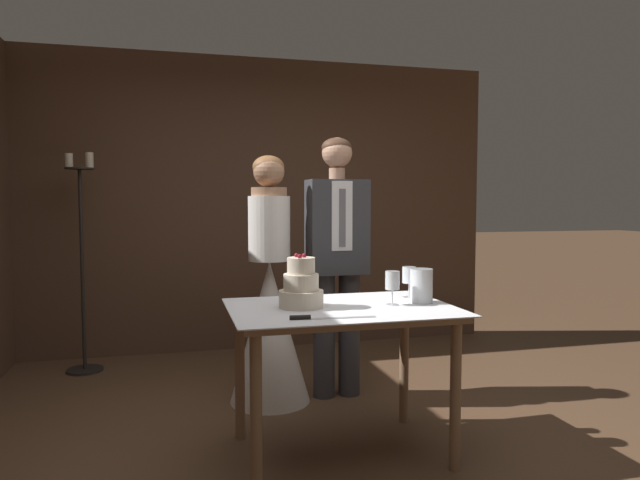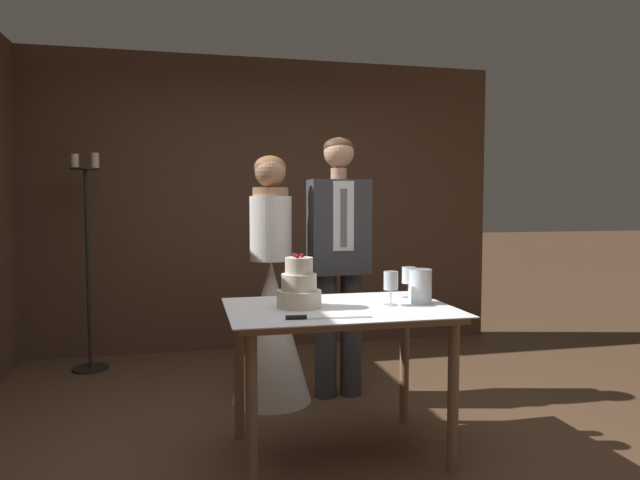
% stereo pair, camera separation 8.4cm
% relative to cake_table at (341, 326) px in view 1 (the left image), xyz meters
% --- Properties ---
extents(ground_plane, '(40.00, 40.00, 0.00)m').
position_rel_cake_table_xyz_m(ground_plane, '(-0.07, 0.01, -0.70)').
color(ground_plane, brown).
extents(wall_back, '(4.41, 0.12, 2.66)m').
position_rel_cake_table_xyz_m(wall_back, '(-0.07, 2.40, 0.63)').
color(wall_back, '#513828').
rests_on(wall_back, ground_plane).
extents(cake_table, '(1.18, 0.84, 0.80)m').
position_rel_cake_table_xyz_m(cake_table, '(0.00, 0.00, 0.00)').
color(cake_table, '#8E6B4C').
rests_on(cake_table, ground_plane).
extents(tiered_cake, '(0.24, 0.24, 0.29)m').
position_rel_cake_table_xyz_m(tiered_cake, '(-0.21, 0.03, 0.21)').
color(tiered_cake, beige).
rests_on(tiered_cake, cake_table).
extents(cake_knife, '(0.42, 0.05, 0.02)m').
position_rel_cake_table_xyz_m(cake_knife, '(-0.21, -0.28, 0.11)').
color(cake_knife, silver).
rests_on(cake_knife, cake_table).
extents(wine_glass_near, '(0.08, 0.08, 0.18)m').
position_rel_cake_table_xyz_m(wine_glass_near, '(0.46, 0.17, 0.23)').
color(wine_glass_near, silver).
rests_on(wine_glass_near, cake_table).
extents(wine_glass_middle, '(0.08, 0.08, 0.18)m').
position_rel_cake_table_xyz_m(wine_glass_middle, '(0.28, -0.02, 0.23)').
color(wine_glass_middle, silver).
rests_on(wine_glass_middle, cake_table).
extents(hurricane_candle, '(0.13, 0.13, 0.19)m').
position_rel_cake_table_xyz_m(hurricane_candle, '(0.46, 0.01, 0.19)').
color(hurricane_candle, silver).
rests_on(hurricane_candle, cake_table).
extents(bride, '(0.54, 0.54, 1.66)m').
position_rel_cake_table_xyz_m(bride, '(-0.24, 0.89, -0.08)').
color(bride, white).
rests_on(bride, ground_plane).
extents(groom, '(0.41, 0.25, 1.79)m').
position_rel_cake_table_xyz_m(groom, '(0.24, 0.89, 0.31)').
color(groom, '#38383D').
rests_on(groom, ground_plane).
extents(candle_stand, '(0.28, 0.28, 1.74)m').
position_rel_cake_table_xyz_m(candle_stand, '(-1.56, 1.94, 0.10)').
color(candle_stand, black).
rests_on(candle_stand, ground_plane).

